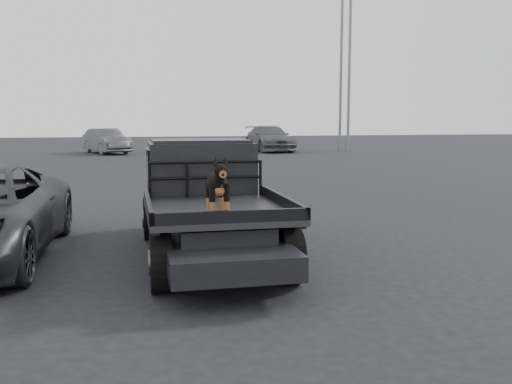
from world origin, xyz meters
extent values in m
plane|color=black|center=(0.00, 0.00, 0.00)|extent=(120.00, 120.00, 0.00)
imported|color=#47464B|center=(-1.88, 28.65, 0.76)|extent=(3.14, 4.86, 1.51)
imported|color=#4D4E53|center=(8.44, 28.96, 0.82)|extent=(2.52, 5.73, 1.64)
cylinder|color=slate|center=(13.24, 27.34, 7.23)|extent=(0.18, 0.18, 14.45)
cylinder|color=slate|center=(12.90, 27.91, 7.15)|extent=(0.18, 0.18, 14.30)
camera|label=1|loc=(-0.51, -7.32, 2.16)|focal=40.00mm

